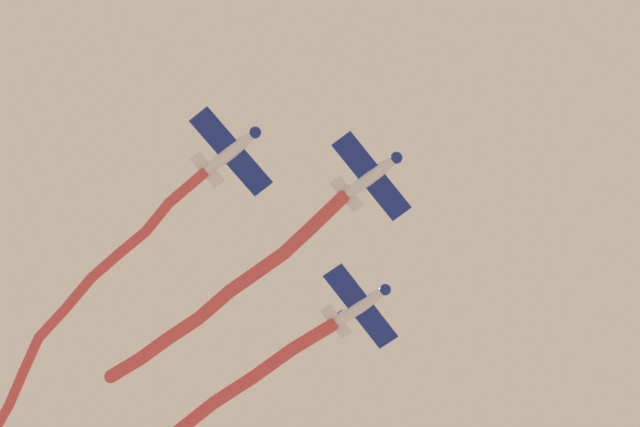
% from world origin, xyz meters
% --- Properties ---
extents(airplane_lead, '(6.75, 5.10, 1.67)m').
position_xyz_m(airplane_lead, '(4.68, -0.52, 86.32)').
color(airplane_lead, silver).
extents(smoke_trail_lead, '(4.52, 20.26, 2.94)m').
position_xyz_m(smoke_trail_lead, '(7.10, 11.47, 85.26)').
color(smoke_trail_lead, '#DB4C4C').
extents(airplane_left_wing, '(6.74, 5.07, 1.67)m').
position_xyz_m(airplane_left_wing, '(12.53, 4.34, 86.32)').
color(airplane_left_wing, silver).
extents(airplane_right_wing, '(6.76, 5.12, 1.67)m').
position_xyz_m(airplane_right_wing, '(-0.98, 6.77, 86.62)').
color(airplane_right_wing, silver).
extents(smoke_trail_right_wing, '(10.91, 23.81, 1.51)m').
position_xyz_m(smoke_trail_right_wing, '(3.71, 21.00, 86.98)').
color(smoke_trail_right_wing, '#DB4C4C').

